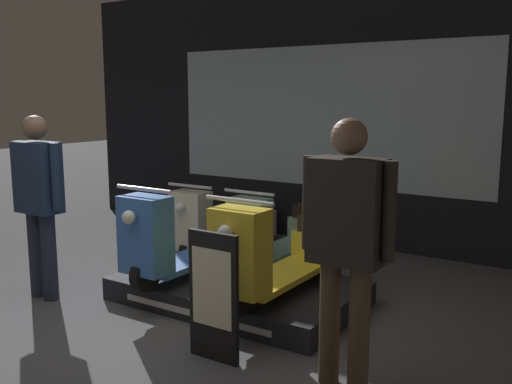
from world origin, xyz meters
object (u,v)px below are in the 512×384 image
scooter_backrow_0 (223,224)px  person_right_browsing (347,233)px  scooter_backrow_1 (279,233)px  person_left_browsing (39,193)px  price_sign_board (213,296)px  scooter_display_right (280,253)px  scooter_display_left (191,238)px

scooter_backrow_0 → person_right_browsing: bearing=-40.4°
scooter_backrow_1 → person_left_browsing: 2.51m
person_left_browsing → price_sign_board: bearing=-4.1°
scooter_backrow_1 → person_right_browsing: 2.81m
price_sign_board → scooter_display_right: bearing=92.4°
scooter_backrow_1 → person_left_browsing: size_ratio=1.03×
scooter_display_right → scooter_backrow_1: (-0.80, 1.31, -0.20)m
scooter_backrow_0 → scooter_backrow_1: (0.76, 0.00, 0.00)m
person_left_browsing → scooter_backrow_1: bearing=60.6°
scooter_backrow_1 → person_right_browsing: size_ratio=1.01×
scooter_display_left → scooter_backrow_0: scooter_display_left is taller
scooter_display_left → person_left_browsing: bearing=-142.5°
scooter_display_left → price_sign_board: (0.98, -0.95, -0.07)m
scooter_display_right → person_left_browsing: size_ratio=1.03×
scooter_display_right → scooter_backrow_1: bearing=121.2°
scooter_backrow_0 → price_sign_board: bearing=-54.9°
scooter_display_right → scooter_backrow_1: scooter_display_right is taller
price_sign_board → person_right_browsing: bearing=9.3°
scooter_display_left → scooter_backrow_1: 1.33m
scooter_backrow_0 → person_right_browsing: (2.49, -2.12, 0.66)m
scooter_display_left → scooter_display_right: size_ratio=1.00×
scooter_display_right → person_left_browsing: person_left_browsing is taller
scooter_display_left → price_sign_board: 1.37m
scooter_backrow_1 → person_right_browsing: bearing=-50.7°
scooter_backrow_0 → price_sign_board: 2.77m
scooter_backrow_1 → person_left_browsing: (-1.19, -2.12, 0.63)m
scooter_backrow_0 → person_left_browsing: person_left_browsing is taller
scooter_display_left → person_right_browsing: person_right_browsing is taller
scooter_display_left → person_left_browsing: (-1.05, -0.81, 0.43)m
scooter_display_right → scooter_backrow_1: size_ratio=1.00×
scooter_display_left → price_sign_board: scooter_display_left is taller
scooter_display_right → price_sign_board: (0.04, -0.95, -0.07)m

